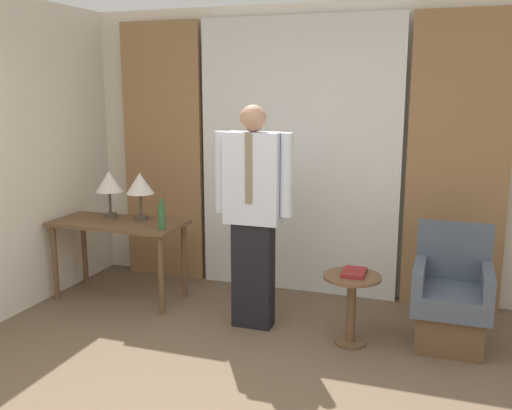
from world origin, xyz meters
The scene contains 12 objects.
wall_back centered at (0.00, 2.85, 1.35)m, with size 10.00×0.06×2.70m.
curtain_sheer_center centered at (0.00, 2.72, 1.29)m, with size 1.91×0.06×2.58m.
curtain_drape_left centered at (-1.42, 2.72, 1.29)m, with size 0.85×0.06×2.58m.
curtain_drape_right centered at (1.42, 2.72, 1.29)m, with size 0.85×0.06×2.58m.
desk centered at (-1.49, 1.95, 0.63)m, with size 1.22×0.57×0.74m.
table_lamp_left centered at (-1.65, 2.09, 1.06)m, with size 0.26×0.26×0.44m.
table_lamp_right centered at (-1.33, 2.09, 1.06)m, with size 0.26×0.26×0.44m.
bottle_near_edge centered at (-0.96, 1.81, 0.85)m, with size 0.06×0.06×0.28m.
person centered at (-0.11, 1.76, 0.99)m, with size 0.65×0.22×1.81m.
armchair centered at (1.43, 1.92, 0.34)m, with size 0.56×0.61×0.91m.
side_table centered at (0.71, 1.67, 0.37)m, with size 0.44×0.44×0.55m.
book centered at (0.72, 1.69, 0.57)m, with size 0.17×0.24×0.03m.
Camera 1 is at (1.36, -2.44, 1.93)m, focal length 40.00 mm.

